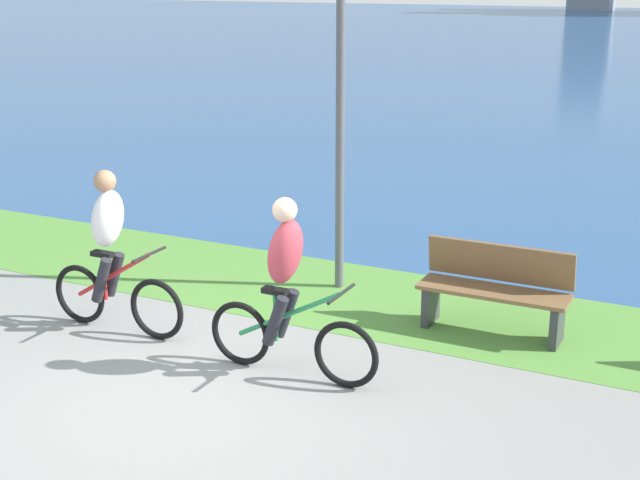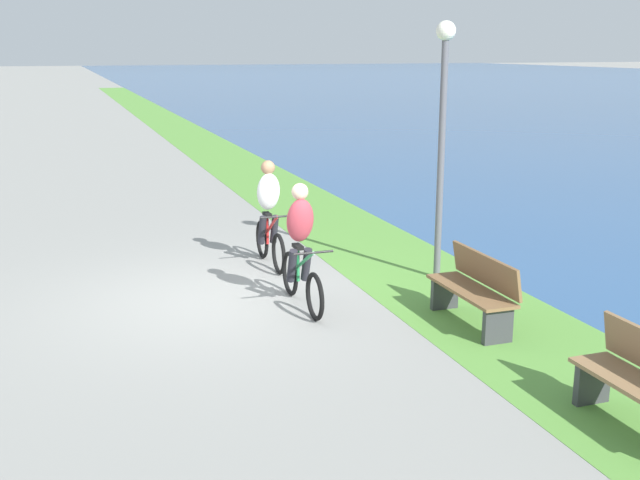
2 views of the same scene
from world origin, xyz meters
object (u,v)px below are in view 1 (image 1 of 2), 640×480
object	(u,v)px
cyclist_lead	(287,288)
lamppost_tall	(340,74)
bench_far_along_path	(495,290)
cyclist_trailing	(111,252)

from	to	relation	value
cyclist_lead	lamppost_tall	xyz separation A→B (m)	(-0.58, 2.33, 1.62)
bench_far_along_path	lamppost_tall	bearing A→B (deg)	165.32
cyclist_lead	bench_far_along_path	bearing A→B (deg)	52.47
cyclist_trailing	lamppost_tall	bearing A→B (deg)	55.70
cyclist_trailing	bench_far_along_path	bearing A→B (deg)	25.74
bench_far_along_path	lamppost_tall	size ratio (longest dim) A/B	0.40
cyclist_trailing	bench_far_along_path	distance (m)	3.86
cyclist_lead	bench_far_along_path	world-z (taller)	cyclist_lead
cyclist_lead	lamppost_tall	distance (m)	2.90
cyclist_lead	lamppost_tall	world-z (taller)	lamppost_tall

